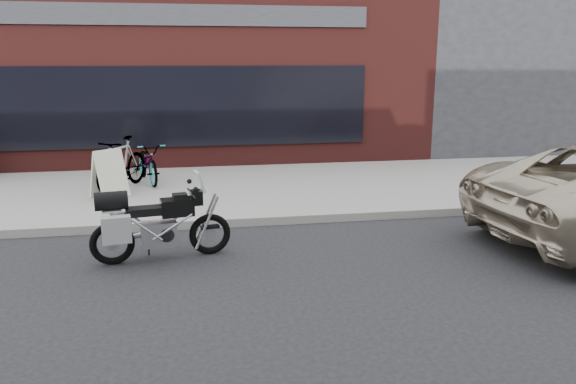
{
  "coord_description": "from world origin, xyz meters",
  "views": [
    {
      "loc": [
        -1.54,
        -5.41,
        2.87
      ],
      "look_at": [
        -0.07,
        2.95,
        0.85
      ],
      "focal_mm": 35.0,
      "sensor_mm": 36.0,
      "label": 1
    }
  ],
  "objects_px": {
    "bicycle_rear": "(122,164)",
    "sandwich_sign": "(109,174)",
    "bicycle_front": "(148,162)",
    "motorcycle": "(152,224)"
  },
  "relations": [
    {
      "from": "bicycle_front",
      "to": "motorcycle",
      "type": "bearing_deg",
      "value": -101.64
    },
    {
      "from": "bicycle_front",
      "to": "sandwich_sign",
      "type": "bearing_deg",
      "value": -133.28
    },
    {
      "from": "motorcycle",
      "to": "sandwich_sign",
      "type": "bearing_deg",
      "value": 97.95
    },
    {
      "from": "bicycle_rear",
      "to": "sandwich_sign",
      "type": "height_order",
      "value": "bicycle_rear"
    },
    {
      "from": "motorcycle",
      "to": "bicycle_front",
      "type": "height_order",
      "value": "motorcycle"
    },
    {
      "from": "bicycle_front",
      "to": "sandwich_sign",
      "type": "relative_size",
      "value": 1.78
    },
    {
      "from": "bicycle_front",
      "to": "sandwich_sign",
      "type": "xyz_separation_m",
      "value": [
        -0.68,
        -1.32,
        0.03
      ]
    },
    {
      "from": "motorcycle",
      "to": "bicycle_front",
      "type": "xyz_separation_m",
      "value": [
        -0.37,
        4.79,
        0.05
      ]
    },
    {
      "from": "sandwich_sign",
      "to": "bicycle_front",
      "type": "bearing_deg",
      "value": 24.78
    },
    {
      "from": "motorcycle",
      "to": "bicycle_rear",
      "type": "distance_m",
      "value": 4.26
    }
  ]
}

